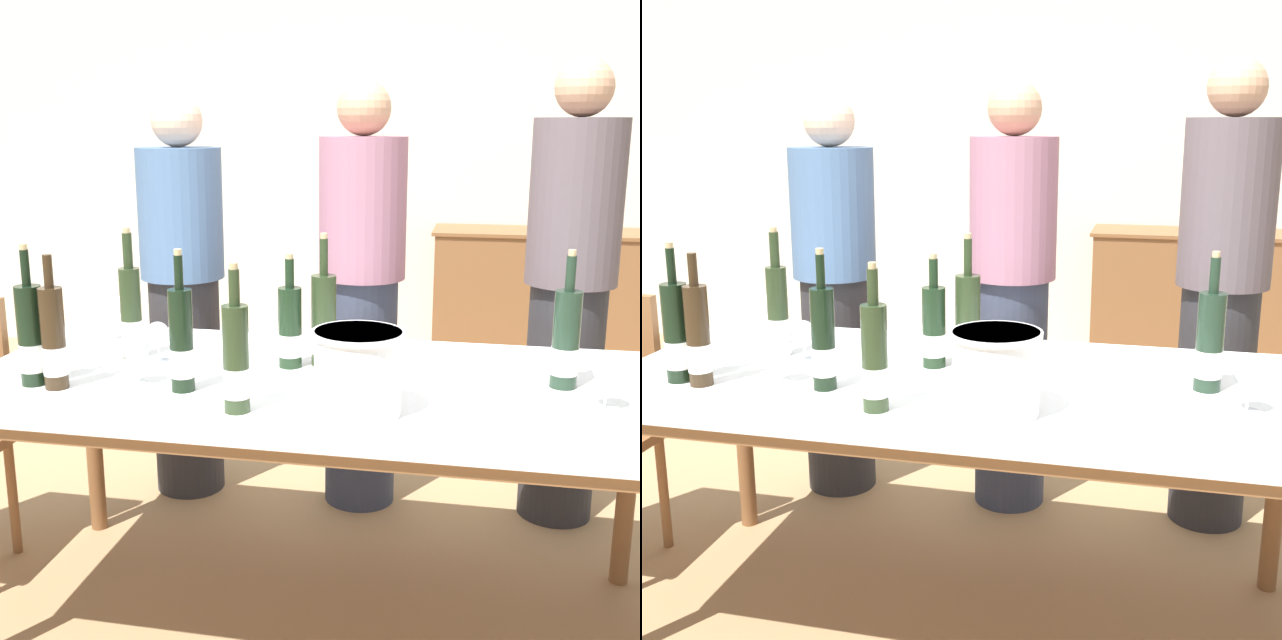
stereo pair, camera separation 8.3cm
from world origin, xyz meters
The scene contains 20 objects.
ground_plane centered at (0.00, 0.00, 0.00)m, with size 12.00×12.00×0.00m, color #A37F56.
back_wall centered at (0.00, 2.93, 1.40)m, with size 8.00×0.10×2.80m.
sideboard_cabinet centered at (0.84, 2.64, 0.45)m, with size 1.36×0.46×0.89m.
dining_table centered at (0.00, 0.00, 0.71)m, with size 2.06×1.01×0.77m.
ice_bucket centered at (0.14, -0.23, 0.89)m, with size 0.23×0.23×0.21m.
wine_bottle_0 centered at (-0.71, -0.20, 0.91)m, with size 0.07×0.07×0.38m.
wine_bottle_1 centered at (-0.79, -0.18, 0.91)m, with size 0.07×0.07×0.40m.
wine_bottle_2 centered at (-0.12, 0.12, 0.89)m, with size 0.07×0.07×0.35m.
wine_bottle_3 centered at (0.68, 0.08, 0.90)m, with size 0.08×0.08×0.39m.
wine_bottle_4 centered at (-0.02, 0.16, 0.91)m, with size 0.08×0.08×0.40m.
wine_bottle_5 centered at (-0.63, 0.13, 0.91)m, with size 0.07×0.07×0.41m.
wine_bottle_6 centered at (-0.16, -0.28, 0.91)m, with size 0.07×0.07×0.38m.
wine_bottle_7 centered at (-0.35, -0.15, 0.91)m, with size 0.07×0.07×0.39m.
wine_glass_0 centered at (-0.77, 0.30, 0.88)m, with size 0.09×0.09×0.15m.
wine_glass_1 centered at (-0.52, 0.08, 0.86)m, with size 0.08×0.08×0.13m.
wine_glass_2 centered at (0.77, -0.08, 0.88)m, with size 0.08×0.08×0.15m.
wine_glass_3 centered at (-0.50, -0.13, 0.87)m, with size 0.08×0.08×0.14m.
person_host centered at (-0.72, 0.83, 0.80)m, with size 0.33×0.33×1.60m.
person_guest_left centered at (-0.01, 0.85, 0.82)m, with size 0.33×0.33×1.65m.
person_guest_right centered at (0.76, 0.87, 0.86)m, with size 0.33×0.33×1.71m.
Camera 2 is at (0.51, -2.12, 1.49)m, focal length 45.00 mm.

